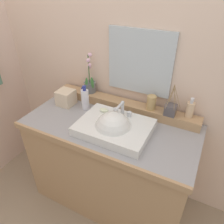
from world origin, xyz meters
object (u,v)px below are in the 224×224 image
at_px(soap_bar, 104,110).
at_px(potted_plant, 90,84).
at_px(sink_basin, 114,129).
at_px(tumbler_cup, 151,103).
at_px(tissue_box, 66,98).
at_px(reed_diffuser, 171,110).
at_px(soap_dispenser, 190,109).
at_px(lotion_bottle, 85,99).

relative_size(soap_bar, potted_plant, 0.21).
distance_m(sink_basin, soap_bar, 0.18).
relative_size(potted_plant, tumbler_cup, 3.12).
bearing_deg(potted_plant, tissue_box, -127.38).
height_order(sink_basin, potted_plant, potted_plant).
xyz_separation_m(sink_basin, tissue_box, (-0.52, 0.15, 0.04)).
xyz_separation_m(sink_basin, reed_diffuser, (0.31, 0.28, 0.08)).
distance_m(soap_dispenser, tumbler_cup, 0.27).
height_order(sink_basin, soap_bar, sink_basin).
distance_m(potted_plant, soap_dispenser, 0.82).
bearing_deg(tissue_box, reed_diffuser, 9.24).
bearing_deg(soap_bar, tumbler_cup, 30.85).
bearing_deg(reed_diffuser, lotion_bottle, -169.28).
bearing_deg(lotion_bottle, tumbler_cup, 14.60).
xyz_separation_m(soap_bar, reed_diffuser, (0.45, 0.17, 0.04)).
relative_size(soap_dispenser, tumbler_cup, 1.38).
distance_m(sink_basin, tumbler_cup, 0.35).
bearing_deg(sink_basin, soap_bar, 140.54).
bearing_deg(sink_basin, tumbler_cup, 60.67).
height_order(tumbler_cup, tissue_box, tumbler_cup).
bearing_deg(tissue_box, soap_dispenser, 9.98).
bearing_deg(reed_diffuser, soap_bar, -158.98).
xyz_separation_m(potted_plant, lotion_bottle, (0.05, -0.16, -0.06)).
bearing_deg(soap_bar, sink_basin, -39.46).
xyz_separation_m(tumbler_cup, tissue_box, (-0.68, -0.14, -0.06)).
distance_m(soap_bar, potted_plant, 0.33).
height_order(reed_diffuser, tissue_box, reed_diffuser).
relative_size(lotion_bottle, tissue_box, 1.58).
bearing_deg(potted_plant, sink_basin, -39.70).
height_order(soap_bar, soap_dispenser, soap_dispenser).
relative_size(reed_diffuser, tissue_box, 1.84).
bearing_deg(sink_basin, soap_dispenser, 36.05).
distance_m(soap_bar, tumbler_cup, 0.35).
bearing_deg(soap_dispenser, tumbler_cup, -174.69).
distance_m(sink_basin, reed_diffuser, 0.43).
bearing_deg(potted_plant, lotion_bottle, -71.96).
distance_m(sink_basin, tissue_box, 0.54).
relative_size(potted_plant, soap_dispenser, 2.27).
xyz_separation_m(sink_basin, soap_bar, (-0.14, 0.11, 0.05)).
xyz_separation_m(soap_bar, soap_dispenser, (0.57, 0.20, 0.06)).
bearing_deg(soap_bar, tissue_box, 174.37).
xyz_separation_m(reed_diffuser, tissue_box, (-0.83, -0.13, -0.05)).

